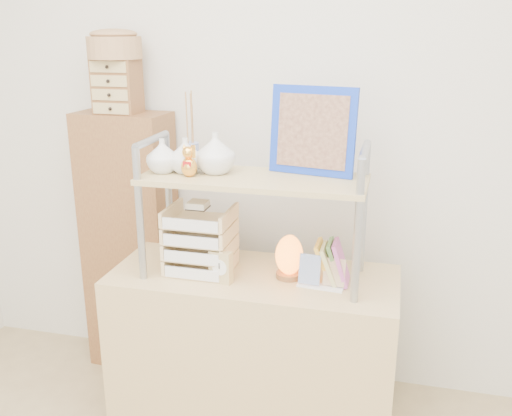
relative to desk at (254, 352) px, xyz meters
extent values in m
cube|color=silver|center=(0.00, 0.50, 0.93)|extent=(3.40, 0.02, 2.60)
cube|color=tan|center=(0.00, 0.00, 0.00)|extent=(1.20, 0.50, 0.75)
cube|color=brown|center=(-0.75, 0.37, 0.30)|extent=(0.46, 0.27, 1.35)
cylinder|color=#959AA3|center=(-0.43, -0.15, 0.65)|extent=(0.03, 0.03, 0.55)
cylinder|color=#959AA3|center=(-0.43, 0.15, 0.65)|extent=(0.03, 0.03, 0.55)
cylinder|color=#959AA3|center=(-0.43, 0.00, 0.93)|extent=(0.03, 0.30, 0.03)
cylinder|color=#959AA3|center=(0.43, -0.15, 0.65)|extent=(0.03, 0.03, 0.55)
cylinder|color=#959AA3|center=(0.43, 0.15, 0.65)|extent=(0.03, 0.03, 0.55)
cylinder|color=#959AA3|center=(0.43, 0.00, 0.93)|extent=(0.03, 0.30, 0.03)
cube|color=tan|center=(0.00, 0.00, 0.79)|extent=(0.90, 0.34, 0.02)
imported|color=silver|center=(-0.38, -0.02, 0.87)|extent=(0.13, 0.13, 0.14)
imported|color=silver|center=(-0.28, 0.00, 0.87)|extent=(0.14, 0.14, 0.14)
imported|color=silver|center=(-0.16, 0.02, 0.88)|extent=(0.16, 0.16, 0.17)
cylinder|color=#2646A6|center=(-0.31, 0.12, 0.85)|extent=(0.07, 0.07, 0.10)
cube|color=#1336B9|center=(0.22, 0.10, 0.97)|extent=(0.36, 0.12, 0.35)
cube|color=#533226|center=(0.22, 0.09, 0.97)|extent=(0.29, 0.09, 0.29)
cube|color=#C054A0|center=(0.36, 0.00, 0.46)|extent=(0.07, 0.12, 0.17)
cube|color=#598844|center=(0.34, 0.02, 0.46)|extent=(0.07, 0.12, 0.17)
cube|color=#C7BD77|center=(0.32, 0.00, 0.46)|extent=(0.08, 0.13, 0.16)
cube|color=gold|center=(0.30, 0.02, 0.46)|extent=(0.08, 0.14, 0.16)
cube|color=#DCC484|center=(-0.23, -0.01, 0.38)|extent=(0.26, 0.24, 0.01)
cube|color=white|center=(-0.23, -0.12, 0.40)|extent=(0.23, 0.01, 0.05)
cube|color=#DCC484|center=(-0.23, -0.01, 0.45)|extent=(0.26, 0.24, 0.01)
cube|color=white|center=(-0.23, -0.12, 0.47)|extent=(0.23, 0.01, 0.05)
cube|color=#DCC484|center=(-0.23, -0.01, 0.52)|extent=(0.26, 0.24, 0.01)
cube|color=white|center=(-0.23, -0.12, 0.54)|extent=(0.23, 0.01, 0.05)
cube|color=#DCC484|center=(-0.23, -0.01, 0.59)|extent=(0.26, 0.24, 0.01)
cube|color=white|center=(-0.23, -0.12, 0.62)|extent=(0.23, 0.01, 0.05)
cube|color=beige|center=(-0.23, -0.03, 0.67)|extent=(0.08, 0.08, 0.03)
cylinder|color=brown|center=(0.15, 0.00, 0.39)|extent=(0.10, 0.10, 0.02)
ellipsoid|color=orange|center=(0.15, 0.00, 0.48)|extent=(0.12, 0.11, 0.16)
cube|color=tan|center=(-0.11, -0.11, 0.44)|extent=(0.10, 0.06, 0.13)
cylinder|color=white|center=(-0.11, -0.13, 0.45)|extent=(0.07, 0.02, 0.07)
cube|color=white|center=(0.29, -0.06, 0.38)|extent=(0.19, 0.07, 0.01)
cube|color=navy|center=(0.24, -0.06, 0.45)|extent=(0.09, 0.03, 0.12)
cube|color=tan|center=(0.34, -0.05, 0.44)|extent=(0.09, 0.03, 0.11)
cube|color=brown|center=(-0.75, 0.35, 1.10)|extent=(0.20, 0.15, 0.25)
cube|color=tan|center=(-0.75, 0.27, 1.01)|extent=(0.18, 0.01, 0.05)
cube|color=tan|center=(-0.75, 0.27, 1.07)|extent=(0.18, 0.01, 0.05)
cube|color=tan|center=(-0.75, 0.27, 1.13)|extent=(0.18, 0.01, 0.05)
cube|color=tan|center=(-0.75, 0.27, 1.19)|extent=(0.18, 0.01, 0.05)
cylinder|color=olive|center=(-0.75, 0.35, 1.28)|extent=(0.25, 0.25, 0.10)
camera|label=1|loc=(0.55, -2.13, 1.36)|focal=40.00mm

